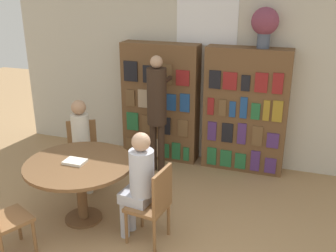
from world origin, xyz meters
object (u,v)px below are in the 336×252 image
object	(u,v)px
bookshelf_left	(161,102)
chair_left_side	(83,150)
bookshelf_right	(245,111)
librarian_standing	(157,103)
flower_vase	(265,23)
reading_table	(80,172)
seated_reader_left	(81,141)
chair_far_side	(154,202)
seated_reader_right	(139,180)

from	to	relation	value
bookshelf_left	chair_left_side	size ratio (longest dim) A/B	2.07
bookshelf_right	chair_left_side	world-z (taller)	bookshelf_right
librarian_standing	bookshelf_left	bearing A→B (deg)	104.72
flower_vase	reading_table	size ratio (longest dim) A/B	0.43
bookshelf_right	flower_vase	bearing A→B (deg)	1.49
bookshelf_left	flower_vase	size ratio (longest dim) A/B	3.38
reading_table	seated_reader_left	world-z (taller)	seated_reader_left
bookshelf_left	flower_vase	bearing A→B (deg)	0.19
chair_far_side	librarian_standing	xyz separation A→B (m)	(-0.57, 1.62, 0.56)
flower_vase	chair_left_side	bearing A→B (deg)	-151.89
librarian_standing	chair_far_side	bearing A→B (deg)	-70.66
chair_left_side	chair_far_side	xyz separation A→B (m)	(1.42, -0.95, 0.00)
bookshelf_right	reading_table	distance (m)	2.57
bookshelf_left	seated_reader_left	size ratio (longest dim) A/B	1.47
reading_table	bookshelf_left	bearing A→B (deg)	82.87
chair_far_side	librarian_standing	world-z (taller)	librarian_standing
seated_reader_left	bookshelf_left	bearing A→B (deg)	-144.65
bookshelf_right	chair_far_side	size ratio (longest dim) A/B	2.07
bookshelf_left	chair_left_side	world-z (taller)	bookshelf_left
chair_left_side	seated_reader_left	distance (m)	0.28
seated_reader_left	reading_table	bearing A→B (deg)	90.00
flower_vase	seated_reader_right	xyz separation A→B (m)	(-0.96, -2.11, -1.44)
seated_reader_left	seated_reader_right	xyz separation A→B (m)	(1.16, -0.77, 0.01)
flower_vase	seated_reader_right	size ratio (longest dim) A/B	0.43
chair_far_side	seated_reader_left	bearing A→B (deg)	66.08
chair_far_side	librarian_standing	bearing A→B (deg)	26.00
bookshelf_left	chair_far_side	bearing A→B (deg)	-71.73
flower_vase	reading_table	distance (m)	3.07
bookshelf_right	chair_far_side	bearing A→B (deg)	-106.06
bookshelf_left	seated_reader_left	world-z (taller)	bookshelf_left
bookshelf_right	seated_reader_right	xyz separation A→B (m)	(-0.79, -2.10, -0.20)
flower_vase	chair_left_side	xyz separation A→B (m)	(-2.21, -1.18, -1.67)
bookshelf_left	chair_left_side	distance (m)	1.44
bookshelf_right	bookshelf_left	bearing A→B (deg)	-179.99
reading_table	librarian_standing	world-z (taller)	librarian_standing
chair_left_side	seated_reader_left	world-z (taller)	seated_reader_left
chair_left_side	seated_reader_right	distance (m)	1.57
chair_left_side	bookshelf_right	bearing A→B (deg)	-179.30
flower_vase	seated_reader_left	world-z (taller)	flower_vase
chair_left_side	librarian_standing	world-z (taller)	librarian_standing
librarian_standing	reading_table	bearing A→B (deg)	-104.23
bookshelf_right	flower_vase	xyz separation A→B (m)	(0.18, 0.00, 1.25)
librarian_standing	seated_reader_right	bearing A→B (deg)	-76.24
chair_far_side	chair_left_side	bearing A→B (deg)	63.00
bookshelf_right	librarian_standing	size ratio (longest dim) A/B	1.05
seated_reader_left	flower_vase	bearing A→B (deg)	-177.03
reading_table	chair_left_side	world-z (taller)	chair_left_side
flower_vase	librarian_standing	xyz separation A→B (m)	(-1.36, -0.51, -1.11)
flower_vase	chair_far_side	bearing A→B (deg)	-110.29
reading_table	seated_reader_right	distance (m)	0.79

